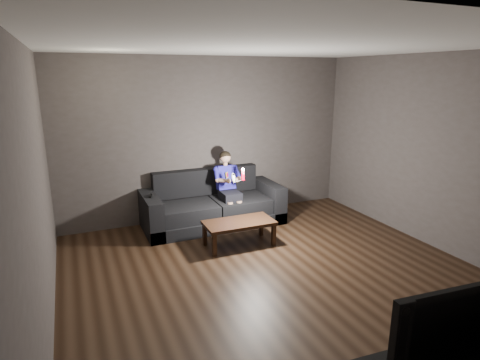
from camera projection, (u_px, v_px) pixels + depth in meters
name	position (u px, v px, depth m)	size (l,w,h in m)	color
floor	(279.00, 279.00, 4.87)	(5.00, 5.00, 0.00)	black
back_wall	(209.00, 139.00, 6.74)	(5.00, 0.04, 2.70)	#3C3533
left_wall	(36.00, 197.00, 3.57)	(0.04, 5.00, 2.70)	#3C3533
right_wall	(442.00, 154.00, 5.48)	(0.04, 5.00, 2.70)	#3C3533
ceiling	(286.00, 45.00, 4.18)	(5.00, 5.00, 0.02)	beige
sofa	(212.00, 207.00, 6.60)	(2.25, 0.97, 0.87)	black
child	(228.00, 181.00, 6.53)	(0.44, 0.54, 1.08)	black
wii_remote_red	(243.00, 174.00, 6.13)	(0.06, 0.08, 0.19)	red
nunchuk_white	(233.00, 177.00, 6.09)	(0.08, 0.10, 0.15)	white
wii_remote_black	(150.00, 196.00, 6.05)	(0.08, 0.15, 0.03)	black
coffee_table	(239.00, 225.00, 5.75)	(1.01, 0.51, 0.36)	black
tv	(447.00, 321.00, 2.64)	(1.07, 0.14, 0.62)	black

